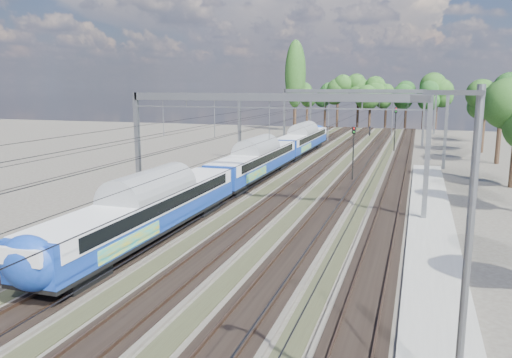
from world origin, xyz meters
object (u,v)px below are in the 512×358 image
(emu_train, at_px, (255,157))
(lamp_post, at_px, (463,269))
(worker, at_px, (370,131))
(signal_near, at_px, (353,147))
(signal_far, at_px, (395,124))

(emu_train, relative_size, lamp_post, 6.63)
(emu_train, bearing_deg, worker, 82.73)
(signal_near, distance_m, lamp_post, 38.64)
(signal_near, bearing_deg, lamp_post, -55.66)
(signal_far, bearing_deg, lamp_post, -86.59)
(worker, bearing_deg, signal_far, -155.30)
(lamp_post, bearing_deg, worker, 112.35)
(emu_train, xyz_separation_m, worker, (6.47, 50.72, -1.61))
(emu_train, xyz_separation_m, signal_near, (9.21, 3.39, 0.91))
(worker, distance_m, signal_far, 23.19)
(signal_far, bearing_deg, worker, 103.50)
(emu_train, xyz_separation_m, lamp_post, (16.49, -34.52, 2.64))
(worker, distance_m, signal_near, 47.48)
(signal_near, xyz_separation_m, lamp_post, (7.28, -37.91, 1.72))
(worker, bearing_deg, emu_train, -176.67)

